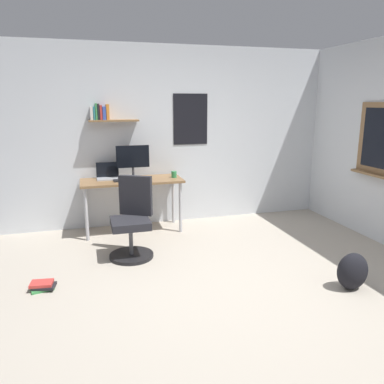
{
  "coord_description": "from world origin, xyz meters",
  "views": [
    {
      "loc": [
        -1.25,
        -3.15,
        1.81
      ],
      "look_at": [
        -0.16,
        0.73,
        0.85
      ],
      "focal_mm": 35.69,
      "sensor_mm": 36.0,
      "label": 1
    }
  ],
  "objects": [
    {
      "name": "ground_plane",
      "position": [
        0.0,
        0.0,
        0.0
      ],
      "size": [
        5.2,
        5.2,
        0.0
      ],
      "primitive_type": "plane",
      "color": "#ADA393",
      "rests_on": "ground"
    },
    {
      "name": "wall_back",
      "position": [
        -0.01,
        2.45,
        1.3
      ],
      "size": [
        5.0,
        0.3,
        2.6
      ],
      "color": "silver",
      "rests_on": "ground"
    },
    {
      "name": "desk",
      "position": [
        -0.65,
        2.09,
        0.67
      ],
      "size": [
        1.4,
        0.57,
        0.75
      ],
      "color": "olive",
      "rests_on": "ground"
    },
    {
      "name": "office_chair",
      "position": [
        -0.76,
        1.19,
        0.41
      ],
      "size": [
        0.55,
        0.56,
        0.95
      ],
      "color": "black",
      "rests_on": "ground"
    },
    {
      "name": "laptop",
      "position": [
        -0.96,
        2.22,
        0.8
      ],
      "size": [
        0.31,
        0.21,
        0.23
      ],
      "color": "#ADAFB5",
      "rests_on": "desk"
    },
    {
      "name": "monitor_primary",
      "position": [
        -0.61,
        2.18,
        1.02
      ],
      "size": [
        0.46,
        0.17,
        0.46
      ],
      "color": "#38383D",
      "rests_on": "desk"
    },
    {
      "name": "keyboard",
      "position": [
        -0.72,
        2.01,
        0.76
      ],
      "size": [
        0.37,
        0.13,
        0.02
      ],
      "primitive_type": "cube",
      "color": "black",
      "rests_on": "desk"
    },
    {
      "name": "computer_mouse",
      "position": [
        -0.44,
        2.01,
        0.77
      ],
      "size": [
        0.1,
        0.06,
        0.03
      ],
      "primitive_type": "ellipsoid",
      "color": "#262628",
      "rests_on": "desk"
    },
    {
      "name": "coffee_mug",
      "position": [
        -0.05,
        2.06,
        0.8
      ],
      "size": [
        0.08,
        0.08,
        0.09
      ],
      "primitive_type": "cylinder",
      "color": "#338C4C",
      "rests_on": "desk"
    },
    {
      "name": "backpack",
      "position": [
        1.2,
        -0.25,
        0.19
      ],
      "size": [
        0.32,
        0.22,
        0.37
      ],
      "primitive_type": "ellipsoid",
      "color": "black",
      "rests_on": "ground"
    },
    {
      "name": "book_stack_on_floor",
      "position": [
        -1.74,
        0.56,
        0.04
      ],
      "size": [
        0.26,
        0.2,
        0.08
      ],
      "color": "#3D934C",
      "rests_on": "ground"
    }
  ]
}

